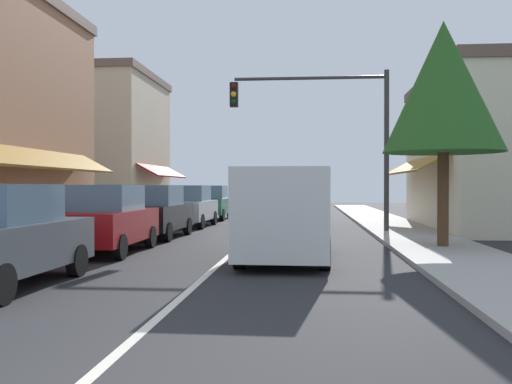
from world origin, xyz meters
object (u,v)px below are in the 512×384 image
(parked_car_second_left, at_px, (106,219))
(traffic_signal_mast_arm, at_px, (332,121))
(tree_right_near, at_px, (443,87))
(parked_car_third_left, at_px, (155,212))
(van_in_lane, at_px, (286,211))
(parked_car_distant_left, at_px, (211,203))
(parked_car_far_left, at_px, (189,206))

(parked_car_second_left, distance_m, traffic_signal_mast_arm, 9.61)
(traffic_signal_mast_arm, xyz_separation_m, tree_right_near, (2.78, -5.22, 0.30))
(parked_car_second_left, xyz_separation_m, traffic_signal_mast_arm, (6.05, 6.74, 3.22))
(parked_car_third_left, relative_size, van_in_lane, 0.79)
(parked_car_distant_left, relative_size, traffic_signal_mast_arm, 0.69)
(parked_car_third_left, height_order, van_in_lane, van_in_lane)
(parked_car_far_left, xyz_separation_m, traffic_signal_mast_arm, (5.90, -2.96, 3.22))
(parked_car_far_left, relative_size, tree_right_near, 0.67)
(parked_car_second_left, relative_size, parked_car_far_left, 0.99)
(parked_car_second_left, height_order, parked_car_distant_left, same)
(tree_right_near, bearing_deg, traffic_signal_mast_arm, 118.02)
(parked_car_second_left, distance_m, parked_car_third_left, 4.42)
(parked_car_second_left, relative_size, parked_car_third_left, 0.99)
(traffic_signal_mast_arm, bearing_deg, parked_car_second_left, -131.91)
(parked_car_distant_left, bearing_deg, parked_car_third_left, -90.43)
(parked_car_second_left, bearing_deg, parked_car_third_left, 88.38)
(parked_car_distant_left, xyz_separation_m, tree_right_near, (8.68, -13.59, 3.52))
(van_in_lane, bearing_deg, parked_car_far_left, 114.13)
(parked_car_distant_left, height_order, tree_right_near, tree_right_near)
(parked_car_far_left, height_order, traffic_signal_mast_arm, traffic_signal_mast_arm)
(traffic_signal_mast_arm, distance_m, tree_right_near, 5.92)
(parked_car_second_left, xyz_separation_m, parked_car_far_left, (0.15, 9.70, 0.00))
(parked_car_distant_left, height_order, traffic_signal_mast_arm, traffic_signal_mast_arm)
(parked_car_far_left, relative_size, parked_car_distant_left, 1.01)
(parked_car_third_left, relative_size, tree_right_near, 0.67)
(parked_car_third_left, distance_m, traffic_signal_mast_arm, 7.17)
(parked_car_distant_left, bearing_deg, parked_car_far_left, -90.09)
(traffic_signal_mast_arm, bearing_deg, parked_car_third_left, -158.72)
(van_in_lane, height_order, traffic_signal_mast_arm, traffic_signal_mast_arm)
(parked_car_third_left, relative_size, parked_car_far_left, 1.00)
(parked_car_third_left, height_order, tree_right_near, tree_right_near)
(parked_car_second_left, relative_size, van_in_lane, 0.79)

